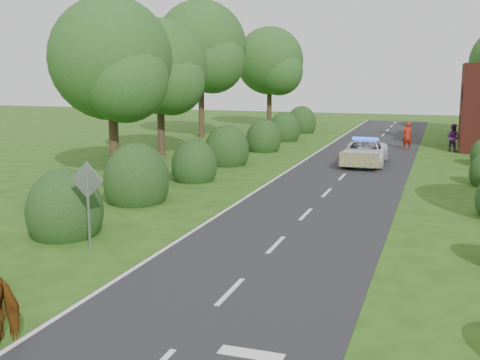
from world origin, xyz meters
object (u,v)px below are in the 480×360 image
(police_van, at_px, (364,152))
(pedestrian_purple, at_px, (453,138))
(road_sign, at_px, (88,192))
(pedestrian_red, at_px, (407,136))

(police_van, relative_size, pedestrian_purple, 2.83)
(road_sign, distance_m, pedestrian_red, 26.70)
(road_sign, xyz_separation_m, pedestrian_red, (7.29, 25.68, -0.75))
(road_sign, relative_size, pedestrian_red, 1.41)
(road_sign, distance_m, pedestrian_purple, 27.49)
(pedestrian_red, xyz_separation_m, pedestrian_purple, (2.79, -0.11, -0.03))
(police_van, bearing_deg, pedestrian_red, 75.19)
(pedestrian_purple, bearing_deg, pedestrian_red, 28.89)
(road_sign, relative_size, pedestrian_purple, 1.45)
(road_sign, bearing_deg, pedestrian_purple, 68.49)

